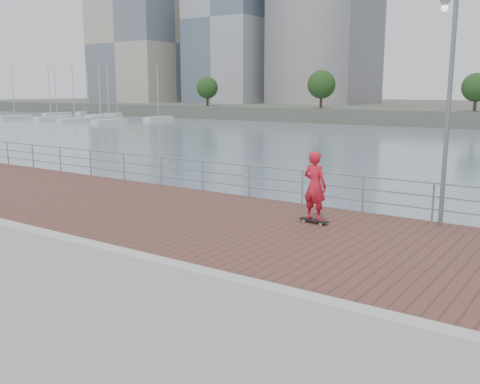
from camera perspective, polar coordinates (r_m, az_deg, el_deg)
The scene contains 8 objects.
water at distance 12.02m, azimuth -5.70°, elevation -17.18°, with size 400.00×400.00×0.00m, color slate.
brick_lane at distance 14.02m, azimuth 3.74°, elevation -4.17°, with size 40.00×6.80×0.02m, color brown.
curb at distance 11.21m, azimuth -5.90°, elevation -7.98°, with size 40.00×0.40×0.06m, color #B7B5AD.
guardrail at distance 16.81m, azimuth 9.77°, elevation 0.60°, with size 39.06×0.06×1.13m.
street_lamp at distance 14.52m, azimuth 21.26°, elevation 13.08°, with size 0.45×1.31×6.17m.
skateboard at distance 14.89m, azimuth 7.89°, elevation -3.01°, with size 0.88×0.33×0.10m.
skateboarder at distance 14.69m, azimuth 7.98°, elevation 0.64°, with size 0.70×0.46×1.91m, color red.
marina at distance 112.89m, azimuth -16.00°, elevation 7.80°, with size 33.45×28.95×10.08m.
Camera 1 is at (6.96, -8.02, 3.64)m, focal length 40.00 mm.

